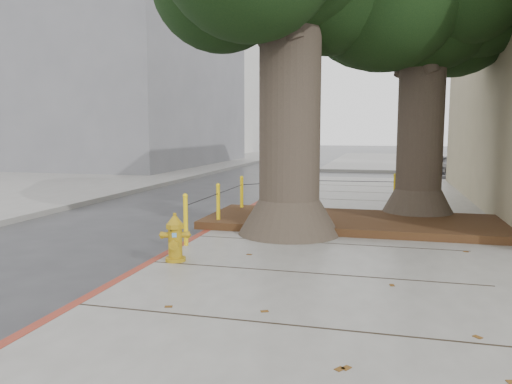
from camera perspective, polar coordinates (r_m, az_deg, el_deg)
ground at (r=7.51m, az=2.12°, el=-10.05°), size 140.00×140.00×0.00m
sidewalk_far at (r=37.34m, az=21.45°, el=3.25°), size 16.00×20.00×0.15m
curb_red at (r=10.37m, az=-5.74°, el=-4.87°), size 0.14×26.00×0.16m
planter_bed at (r=11.10m, az=11.06°, el=-3.35°), size 6.40×2.60×0.16m
building_far_grey at (r=33.61m, az=-15.43°, el=13.24°), size 12.00×16.00×12.00m
building_far_white at (r=55.47m, az=-5.14°, el=12.45°), size 12.00×18.00×15.00m
tree_far at (r=12.70m, az=20.35°, el=19.40°), size 4.50×3.80×7.17m
bollard_ring at (r=11.74m, az=2.62°, el=-0.53°), size 3.79×5.39×0.95m
fire_hydrant at (r=7.99m, az=-9.23°, el=-5.19°), size 0.41×0.40×0.77m
car_silver at (r=26.03m, az=21.55°, el=2.86°), size 3.31×1.65×1.08m
car_dark at (r=28.68m, az=-13.05°, el=3.76°), size 2.37×4.80×1.34m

